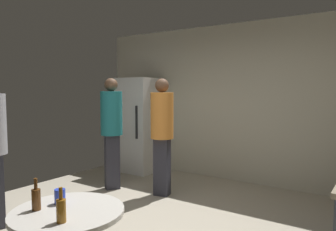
% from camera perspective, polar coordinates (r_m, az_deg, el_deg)
% --- Properties ---
extents(wall_back, '(5.32, 0.06, 2.70)m').
position_cam_1_polar(wall_back, '(5.73, 11.19, 2.18)').
color(wall_back, beige).
rests_on(wall_back, ground_plane).
extents(refrigerator, '(0.70, 0.68, 1.80)m').
position_cam_1_polar(refrigerator, '(6.30, -5.03, -1.64)').
color(refrigerator, white).
rests_on(refrigerator, ground_plane).
extents(foreground_table, '(0.80, 0.80, 0.73)m').
position_cam_1_polar(foreground_table, '(2.55, -17.15, -17.77)').
color(foreground_table, beige).
rests_on(foreground_table, ground_plane).
extents(beer_bottle_amber, '(0.06, 0.06, 0.23)m').
position_cam_1_polar(beer_bottle_amber, '(2.28, -18.26, -15.44)').
color(beer_bottle_amber, '#8C5919').
rests_on(beer_bottle_amber, foreground_table).
extents(beer_bottle_brown, '(0.06, 0.06, 0.23)m').
position_cam_1_polar(beer_bottle_brown, '(2.55, -22.16, -13.36)').
color(beer_bottle_brown, '#593314').
rests_on(beer_bottle_brown, foreground_table).
extents(plastic_cup_blue, '(0.08, 0.08, 0.11)m').
position_cam_1_polar(plastic_cup_blue, '(2.63, -18.46, -13.33)').
color(plastic_cup_blue, blue).
rests_on(plastic_cup_blue, foreground_table).
extents(person_in_orange_shirt, '(0.40, 0.40, 1.75)m').
position_cam_1_polar(person_in_orange_shirt, '(4.81, -1.05, -2.09)').
color(person_in_orange_shirt, '#2D2D38').
rests_on(person_in_orange_shirt, ground_plane).
extents(person_in_teal_shirt, '(0.47, 0.47, 1.76)m').
position_cam_1_polar(person_in_teal_shirt, '(5.20, -9.88, -1.53)').
color(person_in_teal_shirt, '#2D2D38').
rests_on(person_in_teal_shirt, ground_plane).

